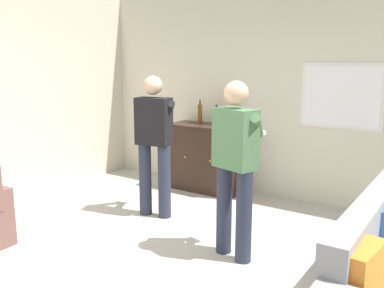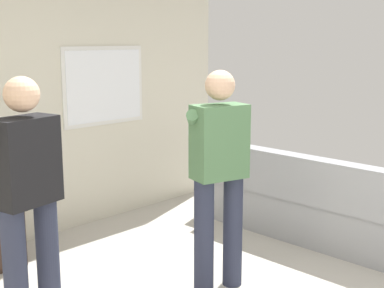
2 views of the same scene
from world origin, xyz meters
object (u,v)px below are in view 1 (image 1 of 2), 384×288
person_standing_left (154,139)px  bottle_liquor_amber (200,114)px  bottle_wine_green (217,117)px  person_standing_right (236,162)px  sideboard_cabinet (206,158)px

person_standing_left → bottle_liquor_amber: bearing=97.0°
bottle_liquor_amber → person_standing_left: 1.24m
bottle_wine_green → bottle_liquor_amber: bearing=-175.5°
bottle_liquor_amber → person_standing_right: 2.23m
bottle_liquor_amber → person_standing_left: bearing=-83.0°
bottle_liquor_amber → person_standing_right: size_ratio=0.21×
sideboard_cabinet → bottle_liquor_amber: size_ratio=3.11×
sideboard_cabinet → bottle_liquor_amber: 0.63m
person_standing_left → sideboard_cabinet: bearing=91.3°
person_standing_left → bottle_wine_green: bearing=84.9°
bottle_liquor_amber → person_standing_left: (0.15, -1.22, -0.16)m
bottle_wine_green → person_standing_left: 1.25m
bottle_wine_green → sideboard_cabinet: bearing=-163.2°
sideboard_cabinet → person_standing_left: 1.29m
sideboard_cabinet → person_standing_right: size_ratio=0.64×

